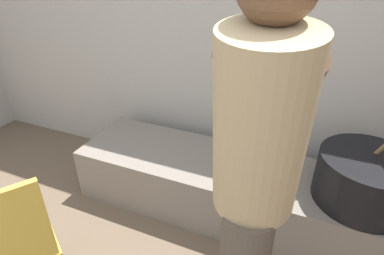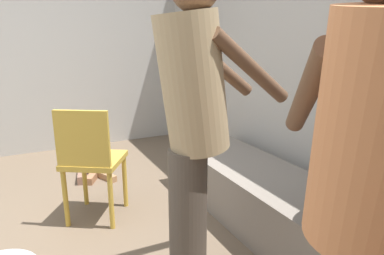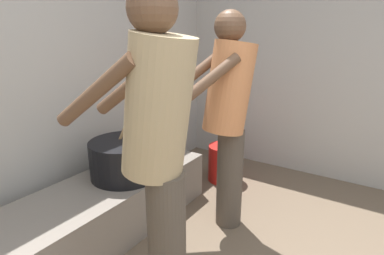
% 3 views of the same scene
% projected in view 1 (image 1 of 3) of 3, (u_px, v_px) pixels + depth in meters
% --- Properties ---
extents(block_enclosure_rear, '(5.54, 0.20, 2.24)m').
position_uv_depth(block_enclosure_rear, '(249.00, 38.00, 2.16)').
color(block_enclosure_rear, '#ADA8A0').
rests_on(block_enclosure_rear, ground_plane).
extents(hearth_ledge, '(2.55, 0.60, 0.40)m').
position_uv_depth(hearth_ledge, '(257.00, 196.00, 2.09)').
color(hearth_ledge, slate).
rests_on(hearth_ledge, ground_plane).
extents(cooking_pot_main, '(0.53, 0.53, 0.74)m').
position_uv_depth(cooking_pot_main, '(366.00, 179.00, 1.71)').
color(cooking_pot_main, black).
rests_on(cooking_pot_main, hearth_ledge).
extents(cook_in_tan_shirt, '(0.39, 0.71, 1.67)m').
position_uv_depth(cook_in_tan_shirt, '(255.00, 173.00, 1.07)').
color(cook_in_tan_shirt, '#4C4238').
rests_on(cook_in_tan_shirt, ground_plane).
extents(chair_yellow, '(0.55, 0.55, 0.88)m').
position_uv_depth(chair_yellow, '(6.00, 251.00, 1.35)').
color(chair_yellow, gold).
rests_on(chair_yellow, ground_plane).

